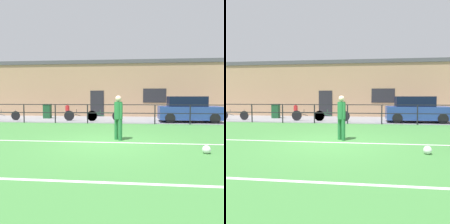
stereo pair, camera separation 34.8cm
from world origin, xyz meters
The scene contains 14 objects.
ground centered at (0.00, 0.00, -0.02)m, with size 60.00×44.00×0.04m, color #42843D.
field_line_touchline centered at (0.00, 0.17, 0.00)m, with size 36.00×0.11×0.00m, color white.
field_line_hash centered at (0.00, -3.68, 0.00)m, with size 36.00×0.11×0.00m, color white.
pavement_strip centered at (0.00, 8.50, 0.01)m, with size 48.00×5.00×0.02m, color gray.
perimeter_fence centered at (0.00, 6.00, 0.75)m, with size 36.07×0.07×1.15m.
clubhouse_facade centered at (0.00, 12.20, 2.28)m, with size 28.00×2.56×4.55m.
player_striker centered at (0.27, 0.69, 0.93)m, with size 0.33×0.36×1.63m.
soccer_ball_match centered at (2.89, -1.15, 0.11)m, with size 0.23×0.23×0.23m, color white.
spectator_child centered at (-4.23, 9.29, 0.64)m, with size 0.30×0.19×1.09m.
parked_car_red centered at (4.18, 7.26, 0.78)m, with size 3.80×1.79×1.60m.
bicycle_parked_0 centered at (-1.13, 7.20, 0.37)m, with size 2.32×0.04×0.76m.
bicycle_parked_1 centered at (-2.72, 7.20, 0.37)m, with size 2.20×0.04×0.77m.
bicycle_parked_2 centered at (-7.95, 7.20, 0.34)m, with size 2.12×0.04×0.72m.
trash_bin_0 centered at (-5.61, 8.85, 0.55)m, with size 0.55×0.46×1.05m.
Camera 1 is at (0.93, -7.92, 1.58)m, focal length 37.89 mm.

